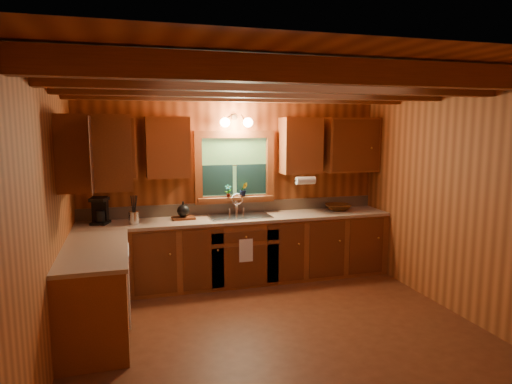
{
  "coord_description": "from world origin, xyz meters",
  "views": [
    {
      "loc": [
        -1.43,
        -4.16,
        2.11
      ],
      "look_at": [
        0.0,
        0.8,
        1.35
      ],
      "focal_mm": 31.46,
      "sensor_mm": 36.0,
      "label": 1
    }
  ],
  "objects": [
    {
      "name": "countertop",
      "position": [
        -0.48,
        1.29,
        0.88
      ],
      "size": [
        4.2,
        2.24,
        0.04
      ],
      "color": "tan",
      "rests_on": "base_cabinets"
    },
    {
      "name": "ceiling_beams",
      "position": [
        0.0,
        0.0,
        2.49
      ],
      "size": [
        4.2,
        2.54,
        0.18
      ],
      "color": "brown",
      "rests_on": "room"
    },
    {
      "name": "room",
      "position": [
        0.0,
        0.0,
        1.3
      ],
      "size": [
        4.2,
        4.2,
        4.2
      ],
      "color": "#552814",
      "rests_on": "ground"
    },
    {
      "name": "backsplash",
      "position": [
        0.0,
        1.89,
        0.98
      ],
      "size": [
        4.2,
        0.02,
        0.16
      ],
      "primitive_type": "cube",
      "color": "#9F846A",
      "rests_on": "room"
    },
    {
      "name": "base_cabinets",
      "position": [
        -0.49,
        1.28,
        0.43
      ],
      "size": [
        4.2,
        2.22,
        0.86
      ],
      "color": "brown",
      "rests_on": "ground"
    },
    {
      "name": "sink",
      "position": [
        0.0,
        1.6,
        0.86
      ],
      "size": [
        0.82,
        0.48,
        0.43
      ],
      "color": "silver",
      "rests_on": "countertop"
    },
    {
      "name": "utensil_crock",
      "position": [
        -1.38,
        1.52,
        0.99
      ],
      "size": [
        0.13,
        0.13,
        0.36
      ],
      "rotation": [
        0.0,
        0.0,
        0.38
      ],
      "color": "silver",
      "rests_on": "countertop"
    },
    {
      "name": "potted_plant_right",
      "position": [
        0.11,
        1.81,
        1.24
      ],
      "size": [
        0.11,
        0.09,
        0.2
      ],
      "primitive_type": "imported",
      "rotation": [
        0.0,
        0.0,
        0.03
      ],
      "color": "#5A2913",
      "rests_on": "window_sill"
    },
    {
      "name": "wall_sconce",
      "position": [
        0.0,
        1.75,
        2.16
      ],
      "size": [
        0.45,
        0.21,
        0.17
      ],
      "color": "black",
      "rests_on": "room"
    },
    {
      "name": "paper_towel_roll",
      "position": [
        0.92,
        1.53,
        1.37
      ],
      "size": [
        0.27,
        0.11,
        0.11
      ],
      "primitive_type": "cylinder",
      "rotation": [
        0.0,
        1.57,
        0.0
      ],
      "color": "white",
      "rests_on": "upper_cabinets"
    },
    {
      "name": "potted_plant_left",
      "position": [
        -0.11,
        1.79,
        1.23
      ],
      "size": [
        0.1,
        0.07,
        0.18
      ],
      "primitive_type": "imported",
      "rotation": [
        0.0,
        0.0,
        -0.02
      ],
      "color": "#5A2913",
      "rests_on": "window_sill"
    },
    {
      "name": "dishwasher_panel",
      "position": [
        -1.47,
        0.68,
        0.43
      ],
      "size": [
        0.02,
        0.6,
        0.8
      ],
      "primitive_type": "cube",
      "color": "white",
      "rests_on": "base_cabinets"
    },
    {
      "name": "dish_towel",
      "position": [
        0.0,
        1.26,
        0.52
      ],
      "size": [
        0.18,
        0.01,
        0.3
      ],
      "primitive_type": "cube",
      "color": "white",
      "rests_on": "base_cabinets"
    },
    {
      "name": "coffee_maker",
      "position": [
        -1.78,
        1.67,
        1.07
      ],
      "size": [
        0.19,
        0.24,
        0.34
      ],
      "rotation": [
        0.0,
        0.0,
        -0.33
      ],
      "color": "black",
      "rests_on": "countertop"
    },
    {
      "name": "upper_cabinets",
      "position": [
        -0.56,
        1.42,
        1.84
      ],
      "size": [
        4.19,
        1.77,
        0.78
      ],
      "color": "brown",
      "rests_on": "room"
    },
    {
      "name": "wicker_basket",
      "position": [
        1.48,
        1.65,
        0.95
      ],
      "size": [
        0.45,
        0.45,
        0.09
      ],
      "primitive_type": "imported",
      "rotation": [
        0.0,
        0.0,
        -0.24
      ],
      "color": "#48230C",
      "rests_on": "countertop"
    },
    {
      "name": "teakettle",
      "position": [
        -0.75,
        1.66,
        1.01
      ],
      "size": [
        0.16,
        0.16,
        0.21
      ],
      "rotation": [
        0.0,
        0.0,
        -0.39
      ],
      "color": "black",
      "rests_on": "cutting_board"
    },
    {
      "name": "window_sill",
      "position": [
        0.0,
        1.82,
        1.12
      ],
      "size": [
        1.06,
        0.14,
        0.04
      ],
      "primitive_type": "cube",
      "color": "brown",
      "rests_on": "room"
    },
    {
      "name": "window",
      "position": [
        0.0,
        1.87,
        1.53
      ],
      "size": [
        1.12,
        0.08,
        1.0
      ],
      "color": "brown",
      "rests_on": "room"
    },
    {
      "name": "cutting_board",
      "position": [
        -0.75,
        1.66,
        0.91
      ],
      "size": [
        0.3,
        0.22,
        0.03
      ],
      "primitive_type": "cube",
      "rotation": [
        0.0,
        0.0,
        0.04
      ],
      "color": "#5A2913",
      "rests_on": "countertop"
    }
  ]
}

